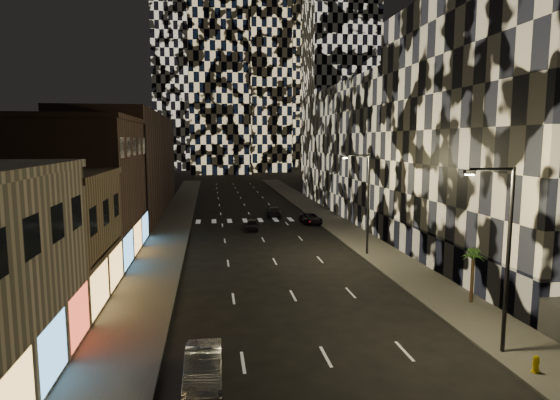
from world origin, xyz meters
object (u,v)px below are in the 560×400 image
object	(u,v)px
car_silver_parked	(203,367)
car_dark_oncoming	(274,212)
car_dark_rightlane	(311,218)
fire_hydrant	(536,364)
palm_tree	(473,258)
streetlight_near	(504,247)
streetlight_far	(366,197)
car_dark_midlane	(252,225)

from	to	relation	value
car_silver_parked	car_dark_oncoming	xyz separation A→B (m)	(8.96, 43.26, -0.07)
car_silver_parked	car_dark_rightlane	xyz separation A→B (m)	(12.80, 37.24, -0.10)
fire_hydrant	palm_tree	distance (m)	9.46
fire_hydrant	palm_tree	xyz separation A→B (m)	(2.16, 8.87, 2.50)
palm_tree	fire_hydrant	bearing A→B (deg)	-103.70
streetlight_near	streetlight_far	size ratio (longest dim) A/B	1.00
palm_tree	car_dark_rightlane	bearing A→B (deg)	97.50
car_dark_midlane	palm_tree	distance (m)	29.16
car_silver_parked	car_dark_rightlane	size ratio (longest dim) A/B	0.97
streetlight_near	car_dark_rightlane	bearing A→B (deg)	92.12
car_dark_oncoming	car_silver_parked	bearing A→B (deg)	83.05
fire_hydrant	streetlight_near	bearing A→B (deg)	101.05
streetlight_far	palm_tree	distance (m)	13.72
car_silver_parked	fire_hydrant	bearing A→B (deg)	-5.06
car_dark_midlane	car_dark_oncoming	bearing A→B (deg)	74.53
streetlight_near	streetlight_far	xyz separation A→B (m)	(0.00, 20.00, 0.00)
car_dark_midlane	palm_tree	xyz separation A→B (m)	(11.59, -26.65, 2.40)
car_dark_rightlane	fire_hydrant	distance (m)	38.79
streetlight_near	car_silver_parked	distance (m)	14.90
streetlight_far	car_silver_parked	bearing A→B (deg)	-124.46
streetlight_near	car_silver_parked	size ratio (longest dim) A/B	2.02
car_silver_parked	car_dark_midlane	bearing A→B (deg)	82.26
streetlight_far	car_dark_oncoming	size ratio (longest dim) A/B	1.96
streetlight_far	streetlight_near	bearing A→B (deg)	-90.00
car_silver_parked	palm_tree	xyz separation A→B (m)	(16.73, 7.36, 2.28)
car_silver_parked	streetlight_far	bearing A→B (deg)	56.40
streetlight_far	fire_hydrant	world-z (taller)	streetlight_far
car_dark_rightlane	fire_hydrant	xyz separation A→B (m)	(1.77, -38.75, -0.12)
streetlight_near	car_dark_oncoming	xyz separation A→B (m)	(-5.19, 42.63, -4.69)
streetlight_far	car_silver_parked	xyz separation A→B (m)	(-14.15, -20.63, -4.62)
car_dark_midlane	car_dark_rightlane	bearing A→B (deg)	29.91
streetlight_near	car_dark_midlane	bearing A→B (deg)	105.11
car_silver_parked	streetlight_near	bearing A→B (deg)	3.39
car_dark_midlane	fire_hydrant	bearing A→B (deg)	-68.15
streetlight_near	car_dark_rightlane	distance (m)	36.94
palm_tree	car_dark_midlane	bearing A→B (deg)	113.51
streetlight_near	palm_tree	xyz separation A→B (m)	(2.58, 6.73, -2.33)
car_dark_rightlane	fire_hydrant	world-z (taller)	car_dark_rightlane
streetlight_far	car_dark_rightlane	distance (m)	17.33
car_dark_oncoming	car_dark_rightlane	size ratio (longest dim) A/B	1.00
streetlight_far	fire_hydrant	size ratio (longest dim) A/B	11.47
car_dark_oncoming	fire_hydrant	bearing A→B (deg)	101.90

